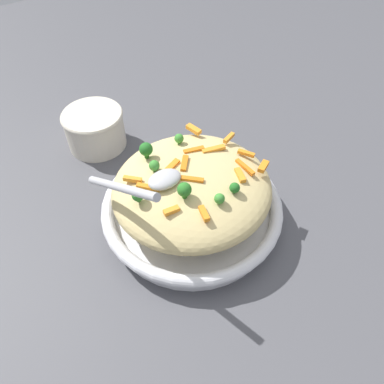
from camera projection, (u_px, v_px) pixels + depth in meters
ground_plane at (192, 219)px, 0.70m from camera, size 2.40×2.40×0.00m
serving_bowl at (192, 209)px, 0.68m from camera, size 0.32×0.32×0.05m
pasta_mound at (192, 188)px, 0.64m from camera, size 0.27×0.27×0.08m
carrot_piece_0 at (229, 138)px, 0.67m from camera, size 0.03×0.02×0.01m
carrot_piece_1 at (194, 129)px, 0.69m from camera, size 0.02×0.03×0.01m
carrot_piece_2 at (245, 167)px, 0.62m from camera, size 0.01×0.04×0.01m
carrot_piece_3 at (191, 179)px, 0.59m from camera, size 0.03×0.03×0.01m
carrot_piece_4 at (240, 175)px, 0.61m from camera, size 0.02×0.03×0.01m
carrot_piece_5 at (172, 166)px, 0.62m from camera, size 0.04×0.02×0.01m
carrot_piece_6 at (171, 210)px, 0.56m from camera, size 0.03×0.01×0.01m
carrot_piece_7 at (263, 166)px, 0.62m from camera, size 0.03×0.02×0.01m
carrot_piece_8 at (148, 187)px, 0.59m from camera, size 0.03×0.03×0.01m
carrot_piece_9 at (246, 153)px, 0.64m from camera, size 0.02×0.03×0.01m
carrot_piece_10 at (214, 149)px, 0.65m from camera, size 0.04×0.02×0.01m
carrot_piece_11 at (186, 163)px, 0.62m from camera, size 0.03×0.03×0.01m
carrot_piece_12 at (204, 213)px, 0.55m from camera, size 0.02×0.03×0.01m
carrot_piece_13 at (194, 150)px, 0.65m from camera, size 0.04×0.02×0.01m
carrot_piece_14 at (133, 179)px, 0.60m from camera, size 0.03×0.03×0.01m
broccoli_floret_0 at (220, 198)px, 0.56m from camera, size 0.02×0.02×0.02m
broccoli_floret_1 at (179, 139)px, 0.66m from camera, size 0.02×0.02×0.02m
broccoli_floret_2 at (184, 190)px, 0.56m from camera, size 0.02×0.02×0.03m
broccoli_floret_3 at (139, 197)px, 0.56m from camera, size 0.02×0.02×0.02m
broccoli_floret_4 at (154, 166)px, 0.61m from camera, size 0.02×0.02×0.02m
broccoli_floret_5 at (146, 149)px, 0.63m from camera, size 0.02×0.02×0.03m
broccoli_floret_6 at (235, 188)px, 0.58m from camera, size 0.02×0.02×0.02m
serving_spoon at (148, 182)px, 0.56m from camera, size 0.13×0.17×0.10m
companion_bowl at (95, 128)px, 0.81m from camera, size 0.13×0.13×0.08m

